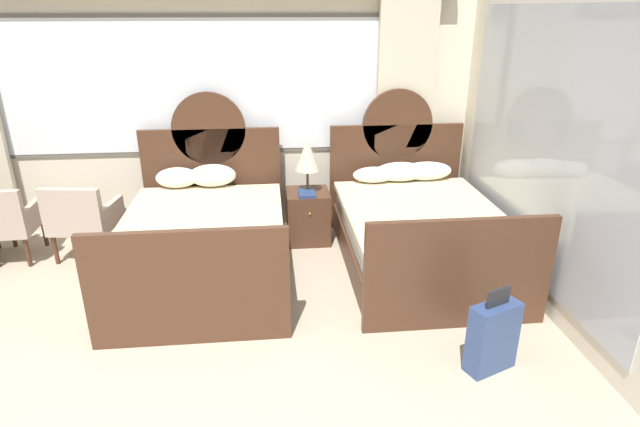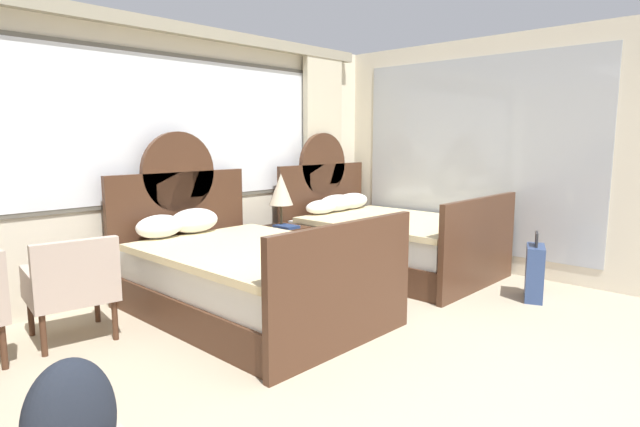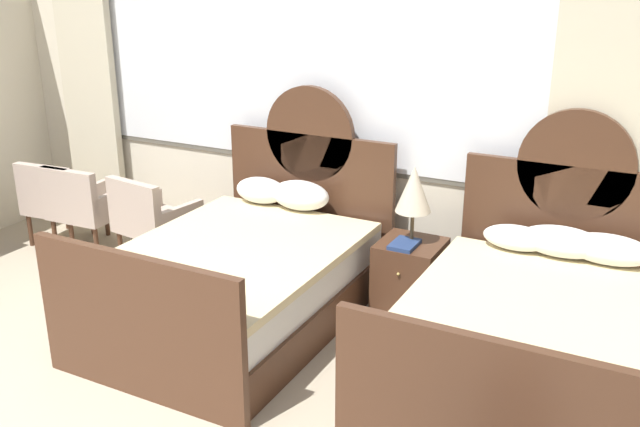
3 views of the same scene
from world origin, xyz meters
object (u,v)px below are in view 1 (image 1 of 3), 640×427
Objects in this scene: armchair_by_window_left at (83,217)px; table_lamp_on_nightstand at (307,155)px; bed_near_mirror at (418,230)px; nightstand_between_beds at (308,216)px; bed_near_window at (205,240)px; book_on_nightstand at (307,193)px; armchair_by_window_centre at (2,220)px; suitcase_on_floor at (493,337)px.

table_lamp_on_nightstand is at bearing 4.71° from armchair_by_window_left.
nightstand_between_beds is at bearing 147.25° from bed_near_mirror.
table_lamp_on_nightstand is (-1.05, 0.68, 0.62)m from bed_near_mirror.
bed_near_window is 8.65× the size of book_on_nightstand.
bed_near_window is 1.41m from table_lamp_on_nightstand.
table_lamp_on_nightstand is 2.41m from armchair_by_window_left.
armchair_by_window_centre reaches higher than nightstand_between_beds.
suitcase_on_floor is at bearing -87.45° from bed_near_mirror.
armchair_by_window_centre is at bearing -178.27° from book_on_nightstand.
bed_near_mirror is 8.65× the size of book_on_nightstand.
book_on_nightstand is 2.57m from suitcase_on_floor.
book_on_nightstand is (1.04, 0.59, 0.23)m from bed_near_window.
table_lamp_on_nightstand is 0.72× the size of armchair_by_window_centre.
armchair_by_window_centre is (-3.13, -0.19, -0.54)m from table_lamp_on_nightstand.
bed_near_window reaches higher than armchair_by_window_left.
armchair_by_window_centre is (-3.11, -0.09, -0.14)m from book_on_nightstand.
bed_near_mirror is 1.26m from nightstand_between_beds.
armchair_by_window_left is at bearing 171.76° from bed_near_mirror.
book_on_nightstand is (-0.02, -0.10, -0.40)m from table_lamp_on_nightstand.
suitcase_on_floor is (1.13, -2.37, -0.02)m from nightstand_between_beds.
nightstand_between_beds is (1.06, 0.68, -0.07)m from bed_near_window.
suitcase_on_floor is (3.47, -2.19, -0.18)m from armchair_by_window_left.
suitcase_on_floor is (1.15, -2.28, -0.32)m from book_on_nightstand.
bed_near_window and bed_near_mirror have the same top height.
bed_near_window reaches higher than nightstand_between_beds.
table_lamp_on_nightstand reaches higher than book_on_nightstand.
bed_near_window reaches higher than table_lamp_on_nightstand.
bed_near_mirror reaches higher than armchair_by_window_centre.
suitcase_on_floor is at bearing -32.23° from armchair_by_window_left.
bed_near_mirror is 1.40m from table_lamp_on_nightstand.
bed_near_mirror is 2.75× the size of armchair_by_window_centre.
armchair_by_window_left is 1.24× the size of suitcase_on_floor.
table_lamp_on_nightstand is at bearing 115.41° from suitcase_on_floor.
bed_near_mirror is 3.40× the size of suitcase_on_floor.
armchair_by_window_left is at bearing 158.74° from bed_near_window.
bed_near_window is 1.38m from armchair_by_window_left.
table_lamp_on_nightstand is (1.06, 0.69, 0.63)m from bed_near_window.
nightstand_between_beds is 0.87× the size of suitcase_on_floor.
bed_near_window is 3.40× the size of suitcase_on_floor.
table_lamp_on_nightstand is 2.28× the size of book_on_nightstand.
bed_near_window is 2.76m from suitcase_on_floor.
bed_near_window reaches higher than book_on_nightstand.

